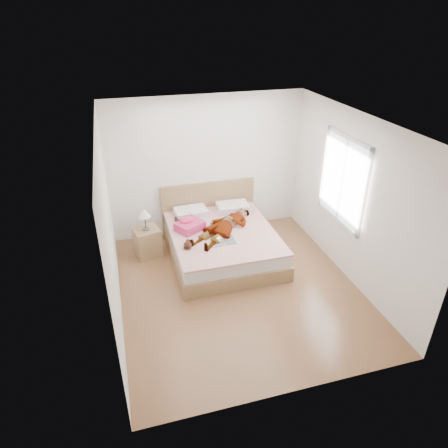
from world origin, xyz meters
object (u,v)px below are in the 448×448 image
object	(u,v)px
bed	(221,240)
plush_toy	(188,244)
phone	(191,213)
nightstand	(147,240)
magazine	(224,241)
coffee_mug	(219,240)
woman	(225,224)
towel	(189,224)

from	to	relation	value
bed	plush_toy	xyz separation A→B (m)	(-0.67, -0.45, 0.29)
phone	nightstand	size ratio (longest dim) A/B	0.10
phone	magazine	world-z (taller)	phone
plush_toy	magazine	bearing A→B (deg)	1.99
coffee_mug	woman	bearing A→B (deg)	62.84
coffee_mug	bed	bearing A→B (deg)	70.36
bed	plush_toy	size ratio (longest dim) A/B	9.18
woman	towel	xyz separation A→B (m)	(-0.59, 0.16, -0.01)
woman	phone	distance (m)	0.64
bed	towel	size ratio (longest dim) A/B	3.71
bed	towel	xyz separation A→B (m)	(-0.53, 0.13, 0.33)
nightstand	magazine	bearing A→B (deg)	-32.61
towel	magazine	size ratio (longest dim) A/B	1.32
coffee_mug	phone	bearing A→B (deg)	109.57
plush_toy	nightstand	world-z (taller)	nightstand
woman	bed	xyz separation A→B (m)	(-0.05, 0.03, -0.34)
nightstand	plush_toy	bearing A→B (deg)	-53.20
plush_toy	nightstand	distance (m)	1.00
magazine	nightstand	bearing A→B (deg)	147.39
phone	towel	bearing A→B (deg)	-152.30
phone	plush_toy	world-z (taller)	phone
phone	towel	xyz separation A→B (m)	(-0.09, -0.24, -0.09)
towel	magazine	bearing A→B (deg)	-50.63
plush_toy	nightstand	xyz separation A→B (m)	(-0.58, 0.77, -0.27)
bed	towel	distance (m)	0.64
woman	magazine	xyz separation A→B (m)	(-0.13, -0.40, -0.10)
magazine	nightstand	distance (m)	1.41
bed	nightstand	bearing A→B (deg)	165.54
towel	plush_toy	xyz separation A→B (m)	(-0.14, -0.58, -0.03)
magazine	coffee_mug	bearing A→B (deg)	-174.58
plush_toy	towel	bearing A→B (deg)	76.60
bed	magazine	distance (m)	0.50
bed	magazine	world-z (taller)	bed
magazine	plush_toy	bearing A→B (deg)	-178.01
towel	nightstand	xyz separation A→B (m)	(-0.72, 0.19, -0.30)
woman	towel	world-z (taller)	towel
phone	towel	world-z (taller)	towel
bed	nightstand	size ratio (longest dim) A/B	2.30
woman	phone	size ratio (longest dim) A/B	16.33
phone	magazine	bearing A→B (deg)	-107.50
coffee_mug	nightstand	xyz separation A→B (m)	(-1.09, 0.76, -0.26)
towel	nightstand	world-z (taller)	nightstand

